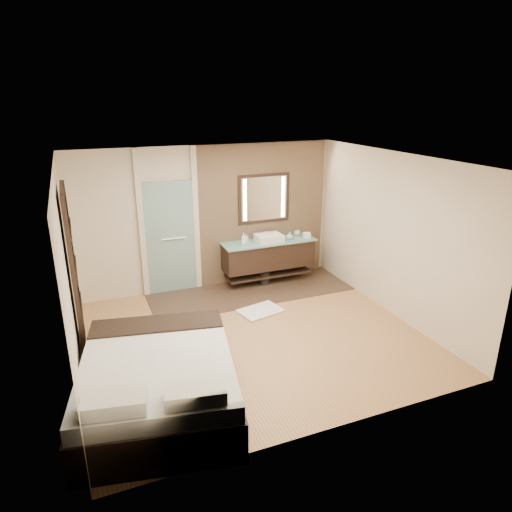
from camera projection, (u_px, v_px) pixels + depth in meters
name	position (u px, v px, depth m)	size (l,w,h in m)	color
floor	(253.00, 336.00, 7.06)	(5.00, 5.00, 0.00)	#9E6442
tile_strip	(251.00, 291.00, 8.67)	(3.80, 1.30, 0.01)	#3B2820
stone_wall	(263.00, 213.00, 8.93)	(2.60, 0.08, 2.70)	tan
vanity	(268.00, 255.00, 8.94)	(1.85, 0.55, 0.88)	black
mirror_unit	(264.00, 198.00, 8.79)	(1.06, 0.04, 0.96)	black
frosted_door	(170.00, 233.00, 8.34)	(1.10, 0.12, 2.70)	#BBEDED
shoji_partition	(74.00, 272.00, 6.32)	(0.06, 1.20, 2.40)	black
bed	(159.00, 382.00, 5.35)	(2.13, 2.48, 0.84)	black
bath_mat	(260.00, 311.00, 7.87)	(0.72, 0.50, 0.02)	white
waste_bin	(264.00, 278.00, 8.99)	(0.21, 0.21, 0.26)	black
tissue_box	(307.00, 235.00, 9.02)	(0.12, 0.12, 0.10)	white
soap_bottle_a	(244.00, 239.00, 8.60)	(0.08, 0.08, 0.22)	white
soap_bottle_b	(246.00, 238.00, 8.74)	(0.07, 0.08, 0.16)	#B2B2B2
soap_bottle_c	(290.00, 236.00, 8.89)	(0.11, 0.11, 0.15)	#A5D0C8
cup	(297.00, 233.00, 9.17)	(0.12, 0.12, 0.09)	silver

